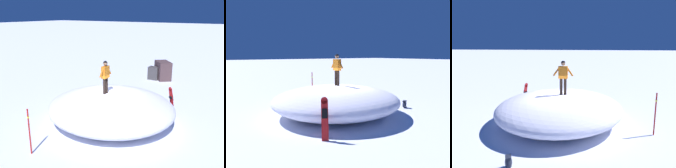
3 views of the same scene
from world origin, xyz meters
The scene contains 6 objects.
ground centered at (0.00, 0.00, 0.00)m, with size 240.00×240.00×0.00m, color white.
snow_mound centered at (-0.06, 0.23, 0.77)m, with size 6.68×6.30×1.55m, color white.
snowboarder_standing centered at (0.15, 0.04, 2.54)m, with size 1.01×0.23×1.67m.
snowboard_primary_upright centered at (-2.63, 2.52, 0.83)m, with size 0.43×0.39×1.62m.
backpack_near centered at (-1.08, -4.04, 0.23)m, with size 0.36×0.51×0.45m.
trail_marker_pole centered at (4.34, -0.71, 1.01)m, with size 0.10×0.10×1.94m.
Camera 3 is at (1.56, -10.02, 4.03)m, focal length 33.89 mm.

